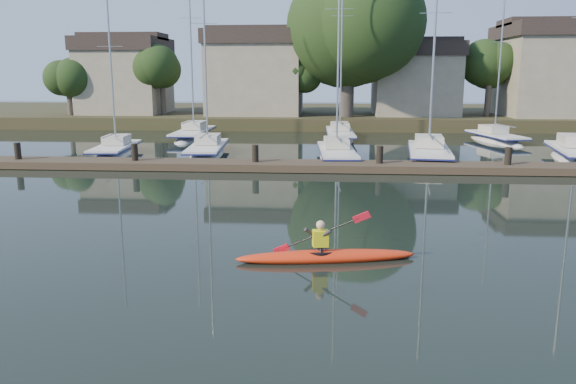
# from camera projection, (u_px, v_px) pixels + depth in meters

# --- Properties ---
(ground) EXTENTS (160.00, 160.00, 0.00)m
(ground) POSITION_uv_depth(u_px,v_px,m) (304.00, 268.00, 13.53)
(ground) COLOR black
(ground) RESTS_ON ground
(kayak) EXTENTS (4.59, 1.35, 1.46)m
(kayak) POSITION_uv_depth(u_px,v_px,m) (325.00, 254.00, 14.04)
(kayak) COLOR red
(kayak) RESTS_ON ground
(dock) EXTENTS (34.00, 2.00, 1.80)m
(dock) POSITION_uv_depth(u_px,v_px,m) (317.00, 166.00, 27.14)
(dock) COLOR #483629
(dock) RESTS_ON ground
(sailboat_0) EXTENTS (2.51, 6.84, 10.62)m
(sailboat_0) POSITION_uv_depth(u_px,v_px,m) (116.00, 157.00, 32.45)
(sailboat_0) COLOR silver
(sailboat_0) RESTS_ON ground
(sailboat_1) EXTENTS (2.52, 7.86, 12.64)m
(sailboat_1) POSITION_uv_depth(u_px,v_px,m) (208.00, 157.00, 32.55)
(sailboat_1) COLOR silver
(sailboat_1) RESTS_ON ground
(sailboat_2) EXTENTS (2.44, 8.32, 13.60)m
(sailboat_2) POSITION_uv_depth(u_px,v_px,m) (337.00, 162.00, 30.84)
(sailboat_2) COLOR silver
(sailboat_2) RESTS_ON ground
(sailboat_3) EXTENTS (3.14, 8.48, 13.35)m
(sailboat_3) POSITION_uv_depth(u_px,v_px,m) (428.00, 163.00, 30.64)
(sailboat_3) COLOR silver
(sailboat_3) RESTS_ON ground
(sailboat_4) EXTENTS (3.55, 7.94, 13.02)m
(sailboat_4) POSITION_uv_depth(u_px,v_px,m) (575.00, 163.00, 30.52)
(sailboat_4) COLOR silver
(sailboat_4) RESTS_ON ground
(sailboat_5) EXTENTS (2.11, 8.72, 14.40)m
(sailboat_5) POSITION_uv_depth(u_px,v_px,m) (194.00, 140.00, 40.63)
(sailboat_5) COLOR silver
(sailboat_5) RESTS_ON ground
(sailboat_6) EXTENTS (2.16, 9.19, 14.54)m
(sailboat_6) POSITION_uv_depth(u_px,v_px,m) (340.00, 141.00, 40.39)
(sailboat_6) COLOR silver
(sailboat_6) RESTS_ON ground
(sailboat_7) EXTENTS (3.32, 7.37, 11.51)m
(sailboat_7) POSITION_uv_depth(u_px,v_px,m) (495.00, 144.00, 38.55)
(sailboat_7) COLOR silver
(sailboat_7) RESTS_ON ground
(shore) EXTENTS (90.00, 25.25, 12.75)m
(shore) POSITION_uv_depth(u_px,v_px,m) (341.00, 88.00, 52.05)
(shore) COLOR #2C341A
(shore) RESTS_ON ground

